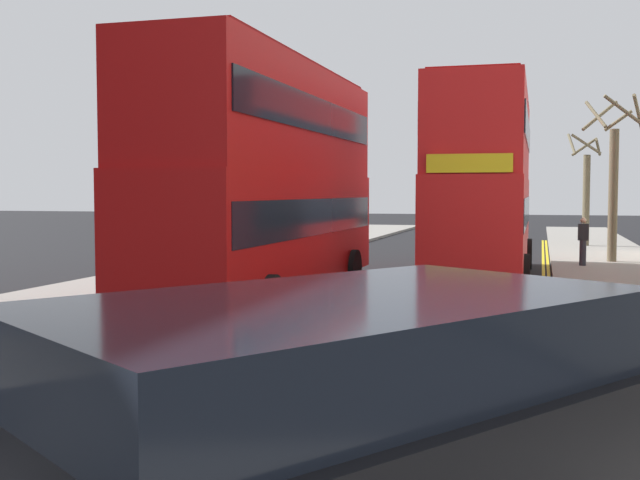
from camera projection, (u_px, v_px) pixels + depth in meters
The scene contains 8 objects.
sidewalk_left at pixel (112, 291), 20.24m from camera, with size 4.00×80.00×0.14m, color gray.
kerb_line_outer at pixel (553, 326), 15.37m from camera, with size 0.10×56.00×0.01m, color yellow.
kerb_line_inner at pixel (545, 325), 15.41m from camera, with size 0.10×56.00×0.01m, color yellow.
double_decker_bus_away at pixel (267, 175), 18.53m from camera, with size 2.87×10.83×5.64m.
double_decker_bus_oncoming at pixel (484, 178), 23.53m from camera, with size 2.83×10.82×5.64m.
pedestrian_far at pixel (583, 240), 26.37m from camera, with size 0.34×0.22×1.62m.
street_tree_far at pixel (613, 180), 27.80m from camera, with size 2.16×2.19×5.81m.
street_tree_distant at pixel (586, 191), 36.05m from camera, with size 1.51×1.57×5.19m.
Camera 1 is at (4.14, -1.90, 2.63)m, focal length 44.10 mm.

